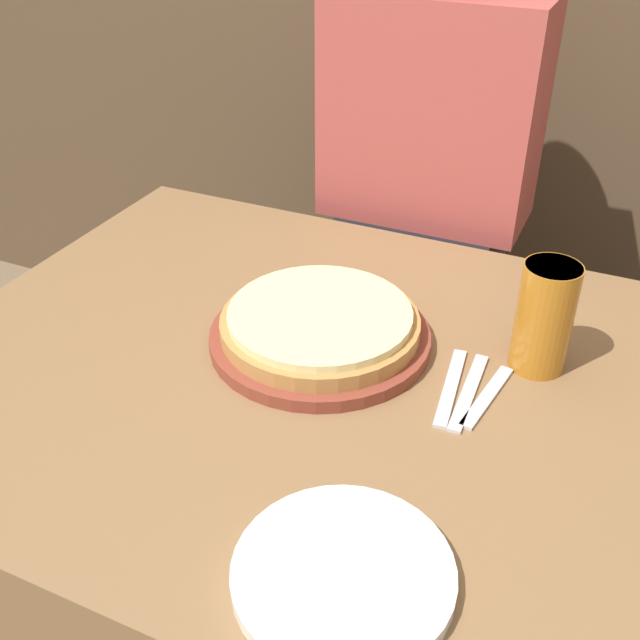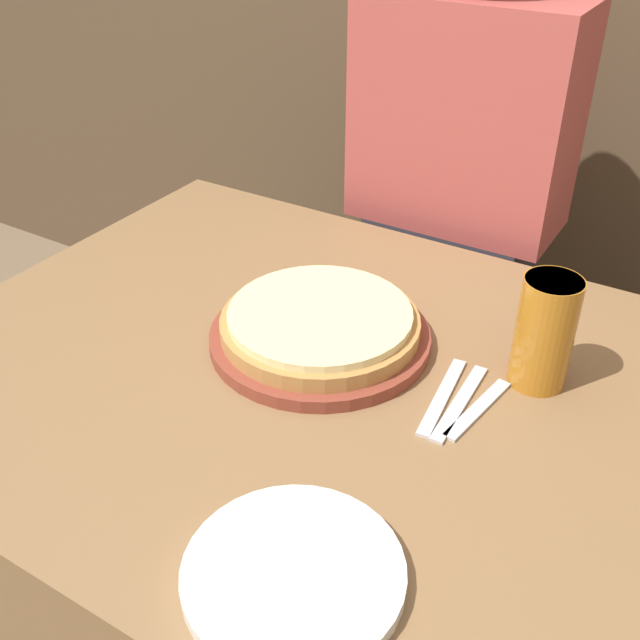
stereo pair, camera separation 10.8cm
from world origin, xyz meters
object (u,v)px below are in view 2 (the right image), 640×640
object	(u,v)px
beer_glass	(545,328)
spoon	(478,409)
dinner_knife	(460,403)
diner_person	(452,239)
fork	(442,396)
dinner_plate	(294,574)
pizza_on_board	(320,328)

from	to	relation	value
beer_glass	spoon	size ratio (longest dim) A/B	1.09
dinner_knife	diner_person	distance (m)	0.62
beer_glass	dinner_knife	bearing A→B (deg)	-124.11
beer_glass	fork	xyz separation A→B (m)	(-0.09, -0.10, -0.08)
spoon	dinner_knife	bearing A→B (deg)	180.00
beer_glass	diner_person	bearing A→B (deg)	123.94
spoon	diner_person	world-z (taller)	diner_person
beer_glass	diner_person	size ratio (longest dim) A/B	0.12
beer_glass	dinner_plate	bearing A→B (deg)	-103.34
fork	diner_person	distance (m)	0.61
pizza_on_board	spoon	distance (m)	0.26
dinner_plate	spoon	world-z (taller)	dinner_plate
fork	dinner_knife	size ratio (longest dim) A/B	1.00
fork	dinner_knife	distance (m)	0.02
pizza_on_board	dinner_plate	size ratio (longest dim) A/B	1.42
beer_glass	spoon	bearing A→B (deg)	-113.31
pizza_on_board	diner_person	size ratio (longest dim) A/B	0.24
fork	spoon	size ratio (longest dim) A/B	1.17
dinner_knife	spoon	distance (m)	0.02
dinner_plate	dinner_knife	world-z (taller)	dinner_plate
pizza_on_board	spoon	bearing A→B (deg)	-5.50
spoon	dinner_plate	bearing A→B (deg)	-100.20
spoon	diner_person	xyz separation A→B (m)	(-0.27, 0.56, -0.07)
pizza_on_board	diner_person	xyz separation A→B (m)	(-0.01, 0.54, -0.09)
pizza_on_board	beer_glass	bearing A→B (deg)	14.40
fork	dinner_plate	bearing A→B (deg)	-91.99
diner_person	beer_glass	bearing A→B (deg)	-56.06
diner_person	spoon	bearing A→B (deg)	-64.66
pizza_on_board	dinner_plate	bearing A→B (deg)	-62.33
pizza_on_board	fork	world-z (taller)	pizza_on_board
fork	pizza_on_board	bearing A→B (deg)	173.17
dinner_plate	diner_person	size ratio (longest dim) A/B	0.17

